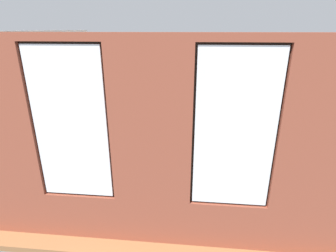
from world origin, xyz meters
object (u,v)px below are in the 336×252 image
object	(u,v)px
tv_flatscreen	(73,117)
potted_plant_by_left_couch	(240,128)
couch_left	(266,156)
cup_ceramic	(186,134)
potted_plant_corner_far_left	(309,187)
candle_jar	(162,134)
media_console	(76,139)
remote_gray	(173,139)
coffee_table	(169,139)
potted_plant_corner_near_left	(252,114)
couch_by_window	(160,196)
potted_plant_foreground_right	(106,103)
potted_plant_between_couches	(245,176)
potted_plant_near_tv	(79,139)
papasan_chair	(167,118)
potted_plant_beside_window_right	(60,172)

from	to	relation	value
tv_flatscreen	potted_plant_by_left_couch	distance (m)	4.54
couch_left	cup_ceramic	world-z (taller)	couch_left
couch_left	potted_plant_corner_far_left	world-z (taller)	potted_plant_corner_far_left
candle_jar	potted_plant_by_left_couch	world-z (taller)	potted_plant_by_left_couch
media_console	potted_plant_by_left_couch	distance (m)	4.52
remote_gray	candle_jar	bearing A→B (deg)	83.55
coffee_table	couch_left	bearing A→B (deg)	166.18
couch_left	candle_jar	size ratio (longest dim) A/B	18.65
coffee_table	potted_plant_corner_near_left	bearing A→B (deg)	-140.99
couch_by_window	potted_plant_corner_near_left	size ratio (longest dim) A/B	1.74
potted_plant_foreground_right	potted_plant_between_couches	distance (m)	5.64
media_console	potted_plant_foreground_right	world-z (taller)	potted_plant_foreground_right
cup_ceramic	potted_plant_near_tv	world-z (taller)	potted_plant_near_tv
couch_by_window	tv_flatscreen	distance (m)	3.64
remote_gray	potted_plant_near_tv	size ratio (longest dim) A/B	0.14
tv_flatscreen	potted_plant_corner_far_left	world-z (taller)	potted_plant_corner_far_left
couch_left	couch_by_window	bearing A→B (deg)	-56.08
papasan_chair	potted_plant_between_couches	distance (m)	4.19
potted_plant_beside_window_right	couch_left	bearing A→B (deg)	-154.58
papasan_chair	remote_gray	bearing A→B (deg)	101.15
remote_gray	potted_plant_corner_near_left	world-z (taller)	potted_plant_corner_near_left
potted_plant_near_tv	potted_plant_by_left_couch	bearing A→B (deg)	-156.79
couch_left	potted_plant_between_couches	bearing A→B (deg)	-29.86
cup_ceramic	potted_plant_beside_window_right	bearing A→B (deg)	51.29
remote_gray	papasan_chair	bearing A→B (deg)	39.36
cup_ceramic	tv_flatscreen	size ratio (longest dim) A/B	0.09
coffee_table	potted_plant_foreground_right	size ratio (longest dim) A/B	1.17
coffee_table	cup_ceramic	world-z (taller)	cup_ceramic
couch_by_window	potted_plant_corner_near_left	world-z (taller)	potted_plant_corner_near_left
cup_ceramic	potted_plant_corner_near_left	xyz separation A→B (m)	(-2.03, -1.85, 0.01)
potted_plant_beside_window_right	potted_plant_by_left_couch	bearing A→B (deg)	-137.12
coffee_table	potted_plant_beside_window_right	world-z (taller)	potted_plant_beside_window_right
potted_plant_near_tv	potted_plant_corner_near_left	bearing A→B (deg)	-147.81
candle_jar	potted_plant_corner_near_left	distance (m)	3.24
potted_plant_corner_near_left	remote_gray	bearing A→B (deg)	41.92
coffee_table	potted_plant_corner_far_left	bearing A→B (deg)	135.07
potted_plant_beside_window_right	candle_jar	bearing A→B (deg)	-119.94
candle_jar	potted_plant_by_left_couch	distance (m)	2.22
papasan_chair	potted_plant_corner_near_left	bearing A→B (deg)	-170.28
candle_jar	potted_plant_near_tv	world-z (taller)	potted_plant_near_tv
couch_left	media_console	world-z (taller)	couch_left
candle_jar	potted_plant_foreground_right	bearing A→B (deg)	-41.51
couch_by_window	potted_plant_by_left_couch	xyz separation A→B (m)	(-1.84, -3.19, 0.13)
potted_plant_foreground_right	cup_ceramic	bearing A→B (deg)	146.10
potted_plant_foreground_right	potted_plant_corner_near_left	bearing A→B (deg)	-179.38
coffee_table	candle_jar	distance (m)	0.24
remote_gray	potted_plant_near_tv	xyz separation A→B (m)	(2.13, 0.71, 0.21)
couch_left	remote_gray	world-z (taller)	couch_left
couch_left	coffee_table	size ratio (longest dim) A/B	1.33
candle_jar	couch_by_window	bearing A→B (deg)	95.85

